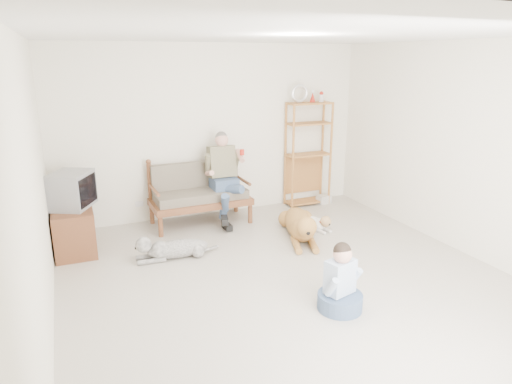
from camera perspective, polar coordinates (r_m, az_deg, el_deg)
name	(u,v)px	position (r m, az deg, el deg)	size (l,w,h in m)	color
floor	(292,284)	(5.32, 4.50, -11.40)	(5.50, 5.50, 0.00)	beige
ceiling	(298,34)	(4.71, 5.27, 19.06)	(5.50, 5.50, 0.00)	white
wall_back	(214,131)	(7.34, -5.25, 7.54)	(5.00, 5.00, 0.00)	white
wall_left	(34,196)	(4.32, -26.01, -0.46)	(5.50, 5.50, 0.00)	white
wall_right	(470,151)	(6.38, 25.23, 4.68)	(5.50, 5.50, 0.00)	white
loveseat	(199,192)	(7.09, -7.12, -0.01)	(1.51, 0.73, 0.95)	brown
man	(225,183)	(6.94, -3.89, 1.08)	(0.53, 0.76, 1.23)	#455D80
etagere	(308,153)	(7.87, 6.52, 4.85)	(0.79, 0.34, 2.07)	#BB733A
book_stack	(324,199)	(8.16, 8.46, -0.88)	(0.23, 0.17, 0.15)	white
tv_stand	(74,229)	(6.52, -21.83, -4.31)	(0.51, 0.91, 0.60)	brown
crt_tv	(72,190)	(6.37, -22.05, 0.24)	(0.65, 0.70, 0.46)	gray
wall_outlet	(139,204)	(7.29, -14.38, -1.47)	(0.12, 0.02, 0.08)	silver
golden_retriever	(300,225)	(6.53, 5.58, -4.11)	(0.72, 1.52, 0.48)	#AB7D3B
shaggy_dog	(170,248)	(5.98, -10.65, -6.94)	(1.14, 0.30, 0.34)	silver
terrier	(317,223)	(6.89, 7.64, -3.82)	(0.31, 0.68, 0.26)	white
child	(340,285)	(4.79, 10.50, -11.42)	(0.46, 0.46, 0.73)	#455D80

